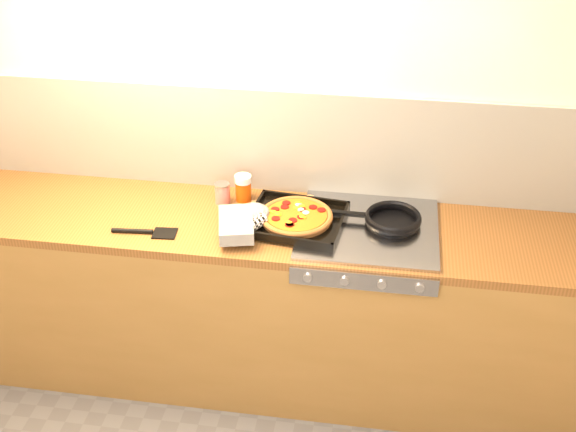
% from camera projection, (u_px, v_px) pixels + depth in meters
% --- Properties ---
extents(room_shell, '(3.20, 3.20, 3.20)m').
position_uv_depth(room_shell, '(277.00, 142.00, 3.30)').
color(room_shell, white).
rests_on(room_shell, ground).
extents(counter_run, '(3.20, 0.62, 0.90)m').
position_uv_depth(counter_run, '(268.00, 301.00, 3.43)').
color(counter_run, olive).
rests_on(counter_run, ground).
extents(stovetop, '(0.60, 0.56, 0.02)m').
position_uv_depth(stovetop, '(368.00, 229.00, 3.13)').
color(stovetop, '#9D9EA3').
rests_on(stovetop, counter_run).
extents(pizza_on_tray, '(0.56, 0.46, 0.07)m').
position_uv_depth(pizza_on_tray, '(280.00, 218.00, 3.13)').
color(pizza_on_tray, black).
rests_on(pizza_on_tray, stovetop).
extents(frying_pan, '(0.41, 0.25, 0.04)m').
position_uv_depth(frying_pan, '(392.00, 219.00, 3.13)').
color(frying_pan, black).
rests_on(frying_pan, stovetop).
extents(tomato_can, '(0.09, 0.09, 0.10)m').
position_uv_depth(tomato_can, '(222.00, 193.00, 3.30)').
color(tomato_can, maroon).
rests_on(tomato_can, counter_run).
extents(juice_glass, '(0.10, 0.10, 0.13)m').
position_uv_depth(juice_glass, '(243.00, 188.00, 3.31)').
color(juice_glass, '#D2480C').
rests_on(juice_glass, counter_run).
extents(wooden_spoon, '(0.29, 0.12, 0.02)m').
position_uv_depth(wooden_spoon, '(290.00, 199.00, 3.34)').
color(wooden_spoon, '#B87F4E').
rests_on(wooden_spoon, counter_run).
extents(black_spatula, '(0.28, 0.09, 0.02)m').
position_uv_depth(black_spatula, '(146.00, 232.00, 3.10)').
color(black_spatula, black).
rests_on(black_spatula, counter_run).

